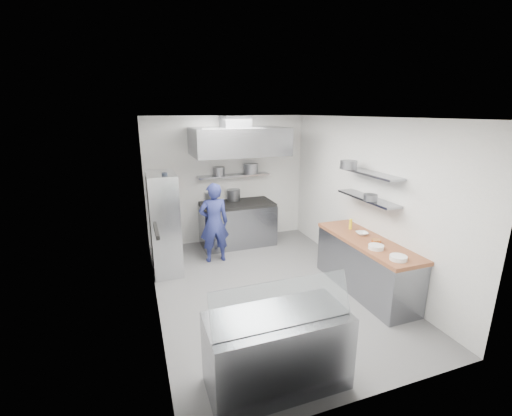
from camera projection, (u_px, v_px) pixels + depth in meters
name	position (u px, v px, depth m)	size (l,w,h in m)	color
floor	(268.00, 288.00, 5.80)	(5.00, 5.00, 0.00)	#58585A
ceiling	(270.00, 117.00, 5.04)	(5.00, 5.00, 0.00)	silver
wall_back	(228.00, 180.00, 7.68)	(3.60, 0.02, 2.80)	white
wall_front	(369.00, 279.00, 3.16)	(3.60, 0.02, 2.80)	white
wall_left	(151.00, 220.00, 4.84)	(5.00, 0.02, 2.80)	white
wall_right	(364.00, 199.00, 6.00)	(5.00, 0.02, 2.80)	white
gas_range	(238.00, 225.00, 7.61)	(1.60, 0.80, 0.90)	gray
cooktop	(237.00, 204.00, 7.48)	(1.57, 0.78, 0.06)	black
stock_pot_left	(211.00, 197.00, 7.60)	(0.28, 0.28, 0.20)	slate
stock_pot_mid	(233.00, 195.00, 7.67)	(0.31, 0.31, 0.24)	slate
over_range_shelf	(234.00, 176.00, 7.54)	(1.60, 0.30, 0.04)	gray
shelf_pot_a	(219.00, 171.00, 7.46)	(0.25, 0.25, 0.18)	slate
shelf_pot_b	(251.00, 168.00, 7.69)	(0.33, 0.33, 0.22)	slate
extractor_hood	(239.00, 141.00, 6.95)	(1.90, 1.15, 0.55)	gray
hood_duct	(235.00, 122.00, 7.05)	(0.55, 0.55, 0.24)	slate
red_firebox	(171.00, 183.00, 7.22)	(0.22, 0.10, 0.26)	#B51C0E
chef	(214.00, 223.00, 6.66)	(0.58, 0.38, 1.59)	navy
wire_rack	(164.00, 223.00, 6.21)	(0.50, 0.90, 1.85)	silver
rack_bin_a	(166.00, 234.00, 6.02)	(0.16, 0.20, 0.18)	white
rack_bin_b	(163.00, 203.00, 6.14)	(0.15, 0.20, 0.18)	yellow
rack_jar	(165.00, 178.00, 5.78)	(0.10, 0.10, 0.18)	black
knife_strip	(156.00, 230.00, 3.99)	(0.04, 0.55, 0.05)	black
prep_counter_base	(365.00, 267.00, 5.62)	(0.62, 2.00, 0.84)	gray
prep_counter_top	(368.00, 241.00, 5.50)	(0.65, 2.04, 0.06)	#955431
plate_stack_a	(398.00, 258.00, 4.74)	(0.24, 0.24, 0.06)	white
plate_stack_b	(376.00, 247.00, 5.12)	(0.23, 0.23, 0.06)	white
copper_pan	(376.00, 241.00, 5.34)	(0.15, 0.15, 0.06)	#D5833C
squeeze_bottle	(351.00, 224.00, 5.96)	(0.05, 0.05, 0.18)	yellow
mixing_bowl	(362.00, 233.00, 5.70)	(0.19, 0.19, 0.05)	white
wall_shelf_lower	(368.00, 198.00, 5.65)	(0.30, 1.30, 0.04)	gray
wall_shelf_upper	(370.00, 173.00, 5.54)	(0.30, 1.30, 0.04)	gray
shelf_pot_c	(370.00, 197.00, 5.42)	(0.22, 0.22, 0.10)	slate
shelf_pot_d	(349.00, 165.00, 5.83)	(0.29, 0.29, 0.14)	slate
display_case	(277.00, 351.00, 3.65)	(1.50, 0.70, 0.85)	gray
display_glass	(283.00, 303.00, 3.37)	(1.47, 0.02, 0.45)	silver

